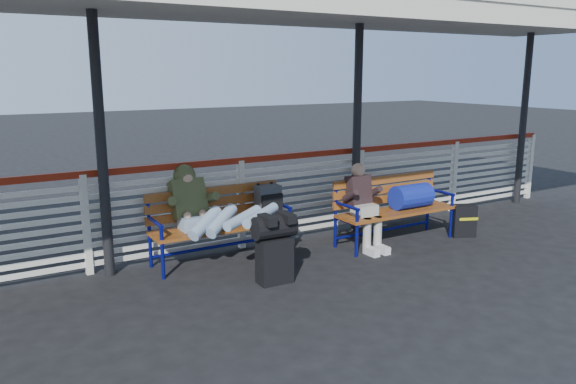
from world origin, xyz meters
TOP-DOWN VIEW (x-y plane):
  - ground at (0.00, 0.00)m, footprint 60.00×60.00m
  - fence at (0.00, 1.90)m, footprint 12.08×0.08m
  - canopy at (-0.00, 0.87)m, footprint 12.60×3.60m
  - luggage_stack at (-0.25, 0.55)m, footprint 0.49×0.28m
  - bench_left at (-0.27, 1.58)m, footprint 1.80×0.56m
  - bench_right at (2.07, 1.05)m, footprint 1.80×0.56m
  - traveler_man at (-0.60, 1.23)m, footprint 0.94×1.64m
  - companion_person at (1.40, 1.04)m, footprint 0.32×0.66m
  - suitcase_side at (3.00, 0.74)m, footprint 0.38×0.32m

SIDE VIEW (x-z plane):
  - ground at x=0.00m, z-range 0.00..0.00m
  - suitcase_side at x=3.00m, z-range 0.00..0.47m
  - luggage_stack at x=-0.25m, z-range 0.04..0.83m
  - bench_left at x=-0.27m, z-range 0.13..1.05m
  - bench_right at x=2.07m, z-range 0.13..1.05m
  - companion_person at x=1.40m, z-range 0.02..1.17m
  - fence at x=0.00m, z-range 0.04..1.28m
  - traveler_man at x=-0.60m, z-range 0.31..1.08m
  - canopy at x=0.00m, z-range 1.46..4.62m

